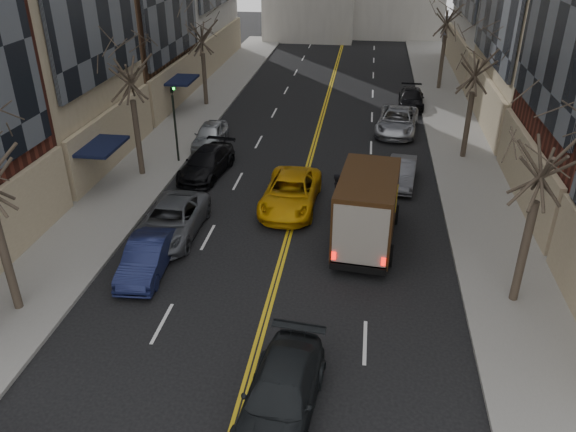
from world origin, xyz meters
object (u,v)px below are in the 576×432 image
(ups_truck, at_px, (368,208))
(observer_sedan, at_px, (281,395))
(taxi, at_px, (291,193))
(pedestrian, at_px, (338,193))

(ups_truck, xyz_separation_m, observer_sedan, (-2.18, -9.94, -0.97))
(observer_sedan, xyz_separation_m, taxi, (-1.50, 12.81, 0.05))
(taxi, xyz_separation_m, pedestrian, (2.26, -0.05, 0.18))
(ups_truck, distance_m, pedestrian, 3.24)
(observer_sedan, xyz_separation_m, pedestrian, (0.76, 12.76, 0.23))
(taxi, height_order, pedestrian, pedestrian)
(taxi, distance_m, pedestrian, 2.27)
(observer_sedan, height_order, taxi, taxi)
(observer_sedan, distance_m, pedestrian, 12.78)
(taxi, bearing_deg, pedestrian, 0.11)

